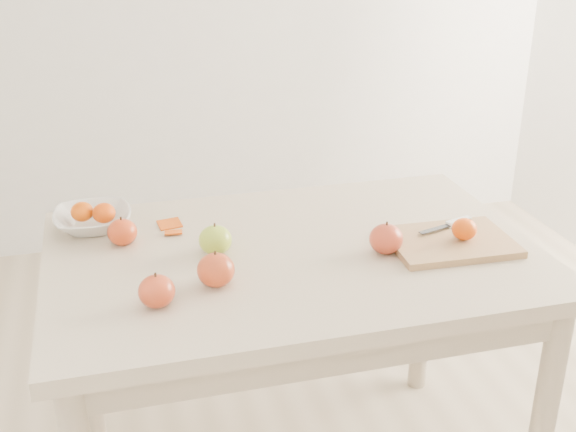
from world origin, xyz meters
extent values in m
cube|color=beige|center=(0.00, 0.00, 0.73)|extent=(1.20, 0.80, 0.04)
cylinder|color=#BCAA8E|center=(-0.54, 0.34, 0.35)|extent=(0.06, 0.06, 0.71)
cylinder|color=#BCAA8E|center=(0.54, 0.34, 0.35)|extent=(0.06, 0.06, 0.71)
cylinder|color=#BCAA8E|center=(0.54, -0.34, 0.35)|extent=(0.06, 0.06, 0.71)
cube|color=tan|center=(0.39, -0.08, 0.76)|extent=(0.31, 0.23, 0.02)
ellipsoid|color=#DD5107|center=(0.42, -0.09, 0.80)|extent=(0.06, 0.06, 0.05)
imported|color=silver|center=(-0.47, 0.26, 0.77)|extent=(0.20, 0.20, 0.05)
ellipsoid|color=#E55108|center=(-0.50, 0.27, 0.80)|extent=(0.06, 0.06, 0.05)
ellipsoid|color=#D15207|center=(-0.44, 0.24, 0.80)|extent=(0.06, 0.06, 0.05)
cube|color=#C5490D|center=(-0.28, 0.22, 0.75)|extent=(0.07, 0.05, 0.01)
cube|color=#D3500E|center=(-0.27, 0.17, 0.75)|extent=(0.05, 0.04, 0.01)
cube|color=white|center=(0.45, 0.00, 0.78)|extent=(0.08, 0.04, 0.01)
cube|color=#35383D|center=(0.37, -0.03, 0.78)|extent=(0.10, 0.04, 0.00)
ellipsoid|color=#68A122|center=(-0.19, 0.03, 0.79)|extent=(0.08, 0.08, 0.07)
ellipsoid|color=maroon|center=(-0.21, -0.13, 0.79)|extent=(0.09, 0.09, 0.08)
ellipsoid|color=maroon|center=(0.21, -0.07, 0.79)|extent=(0.08, 0.08, 0.07)
ellipsoid|color=#A5100A|center=(-0.40, 0.14, 0.78)|extent=(0.07, 0.07, 0.07)
ellipsoid|color=maroon|center=(-0.35, -0.18, 0.79)|extent=(0.08, 0.08, 0.07)
camera|label=1|loc=(-0.43, -1.54, 1.54)|focal=45.00mm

